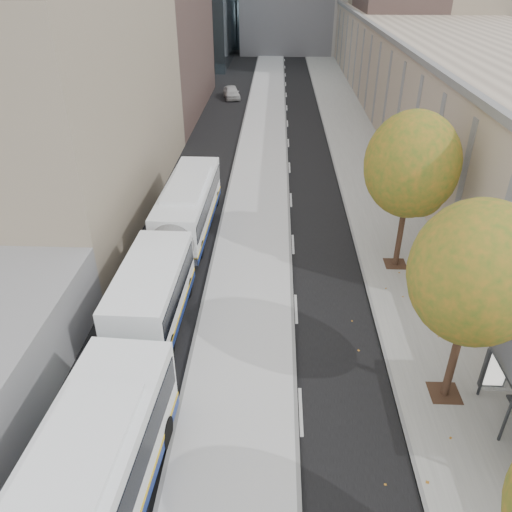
{
  "coord_description": "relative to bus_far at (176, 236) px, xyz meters",
  "views": [
    {
      "loc": [
        -2.71,
        -0.32,
        13.63
      ],
      "look_at": [
        -3.49,
        18.43,
        2.5
      ],
      "focal_mm": 35.0,
      "sensor_mm": 36.0,
      "label": 1
    }
  ],
  "objects": [
    {
      "name": "tree_d",
      "position": [
        11.33,
        0.08,
        3.94
      ],
      "size": [
        4.4,
        4.4,
        7.6
      ],
      "color": "black",
      "rests_on": "sidewalk"
    },
    {
      "name": "building_tan",
      "position": [
        23.23,
        42.08,
        2.48
      ],
      "size": [
        18.0,
        92.0,
        8.0
      ],
      "primitive_type": "cube",
      "color": "gray",
      "rests_on": "ground"
    },
    {
      "name": "bus_platform",
      "position": [
        3.86,
        13.08,
        -1.45
      ],
      "size": [
        4.25,
        150.0,
        0.15
      ],
      "primitive_type": "cube",
      "color": "silver",
      "rests_on": "ground"
    },
    {
      "name": "tree_c",
      "position": [
        11.33,
        -8.92,
        3.73
      ],
      "size": [
        4.2,
        4.2,
        7.28
      ],
      "color": "black",
      "rests_on": "sidewalk"
    },
    {
      "name": "distant_car",
      "position": [
        -0.19,
        36.11,
        -0.83
      ],
      "size": [
        2.43,
        4.32,
        1.39
      ],
      "primitive_type": "imported",
      "rotation": [
        0.0,
        0.0,
        0.21
      ],
      "color": "silver",
      "rests_on": "ground"
    },
    {
      "name": "sidewalk",
      "position": [
        11.86,
        13.08,
        -1.48
      ],
      "size": [
        4.75,
        150.0,
        0.08
      ],
      "primitive_type": "cube",
      "color": "gray",
      "rests_on": "ground"
    },
    {
      "name": "bus_far",
      "position": [
        0.0,
        0.0,
        0.0
      ],
      "size": [
        2.79,
        16.77,
        2.79
      ],
      "rotation": [
        0.0,
        0.0,
        -0.02
      ],
      "color": "white",
      "rests_on": "ground"
    }
  ]
}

